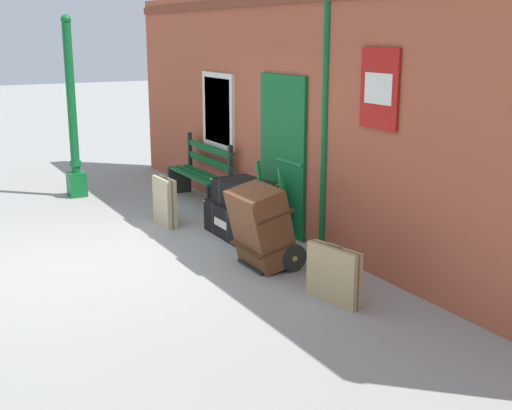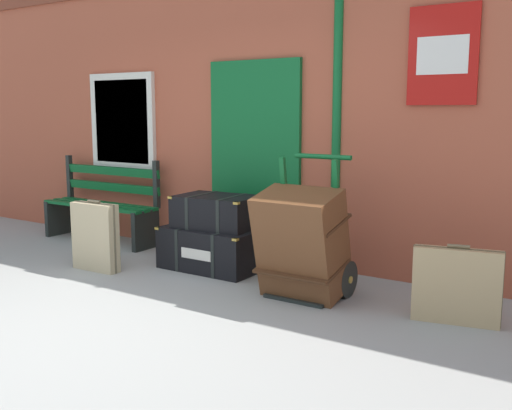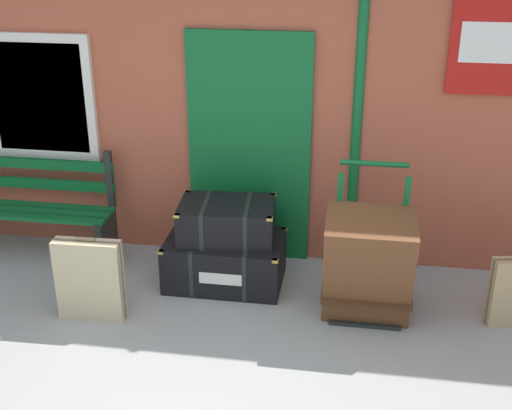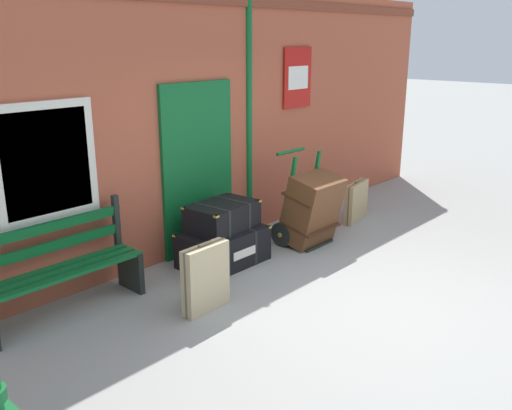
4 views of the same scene
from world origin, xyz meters
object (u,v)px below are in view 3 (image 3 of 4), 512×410
Objects in this scene: platform_bench at (30,209)px; large_brown_trunk at (368,265)px; suitcase_caramel at (90,280)px; steamer_trunk_base at (225,260)px; porters_trolley at (367,277)px; steamer_trunk_middle at (227,221)px.

platform_bench reaches higher than large_brown_trunk.
platform_bench is 3.21m from large_brown_trunk.
large_brown_trunk is 2.19m from suitcase_caramel.
steamer_trunk_base is 1.24m from porters_trolley.
large_brown_trunk reaches higher than steamer_trunk_middle.
suitcase_caramel is at bearing -142.78° from steamer_trunk_base.
porters_trolley reaches higher than steamer_trunk_middle.
steamer_trunk_middle is 1.24m from suitcase_caramel.
steamer_trunk_base is at bearing -121.62° from steamer_trunk_middle.
porters_trolley is at bearing -9.86° from steamer_trunk_base.
steamer_trunk_middle reaches higher than suitcase_caramel.
suitcase_caramel is (-0.96, -0.74, -0.24)m from steamer_trunk_middle.
platform_bench reaches higher than steamer_trunk_base.
large_brown_trunk is (-0.00, -0.17, 0.21)m from porters_trolley.
suitcase_caramel is (-2.16, -0.50, 0.07)m from porters_trolley.
steamer_trunk_middle is at bearing 161.05° from large_brown_trunk.
steamer_trunk_base is at bearing 162.55° from large_brown_trunk.
steamer_trunk_middle is (1.94, -0.26, 0.14)m from platform_bench.
platform_bench is 1.88× the size of steamer_trunk_middle.
porters_trolley is (1.22, -0.21, 0.06)m from steamer_trunk_base.
large_brown_trunk is 1.33× the size of suitcase_caramel.
large_brown_trunk is at bearing 8.69° from suitcase_caramel.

